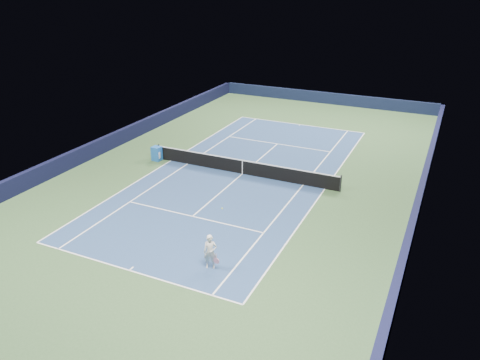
% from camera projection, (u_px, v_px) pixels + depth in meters
% --- Properties ---
extents(ground, '(40.00, 40.00, 0.00)m').
position_uv_depth(ground, '(242.00, 174.00, 30.32)').
color(ground, '#2F4C29').
rests_on(ground, ground).
extents(wall_far, '(22.00, 0.35, 1.10)m').
position_uv_depth(wall_far, '(326.00, 98.00, 46.53)').
color(wall_far, black).
rests_on(wall_far, ground).
extents(wall_right, '(0.35, 40.00, 1.10)m').
position_uv_depth(wall_right, '(419.00, 197.00, 25.92)').
color(wall_right, black).
rests_on(wall_right, ground).
extents(wall_left, '(0.35, 40.00, 1.10)m').
position_uv_depth(wall_left, '(109.00, 142.00, 34.28)').
color(wall_left, black).
rests_on(wall_left, ground).
extents(court_surface, '(10.97, 23.77, 0.01)m').
position_uv_depth(court_surface, '(242.00, 174.00, 30.32)').
color(court_surface, navy).
rests_on(court_surface, ground).
extents(baseline_far, '(10.97, 0.08, 0.00)m').
position_uv_depth(baseline_far, '(300.00, 125.00, 40.17)').
color(baseline_far, white).
rests_on(baseline_far, ground).
extents(baseline_near, '(10.97, 0.08, 0.00)m').
position_uv_depth(baseline_near, '(129.00, 270.00, 20.47)').
color(baseline_near, white).
rests_on(baseline_near, ground).
extents(sideline_doubles_right, '(0.08, 23.77, 0.00)m').
position_uv_depth(sideline_doubles_right, '(325.00, 189.00, 28.20)').
color(sideline_doubles_right, white).
rests_on(sideline_doubles_right, ground).
extents(sideline_doubles_left, '(0.08, 23.77, 0.00)m').
position_uv_depth(sideline_doubles_left, '(171.00, 161.00, 32.44)').
color(sideline_doubles_left, white).
rests_on(sideline_doubles_left, ground).
extents(sideline_singles_right, '(0.08, 23.77, 0.00)m').
position_uv_depth(sideline_singles_right, '(303.00, 185.00, 28.73)').
color(sideline_singles_right, white).
rests_on(sideline_singles_right, ground).
extents(sideline_singles_left, '(0.08, 23.77, 0.00)m').
position_uv_depth(sideline_singles_left, '(188.00, 164.00, 31.91)').
color(sideline_singles_left, white).
rests_on(sideline_singles_left, ground).
extents(service_line_far, '(8.23, 0.08, 0.00)m').
position_uv_depth(service_line_far, '(277.00, 144.00, 35.62)').
color(service_line_far, white).
rests_on(service_line_far, ground).
extents(service_line_near, '(8.23, 0.08, 0.00)m').
position_uv_depth(service_line_near, '(193.00, 216.00, 25.02)').
color(service_line_near, white).
rests_on(service_line_near, ground).
extents(center_service_line, '(0.08, 12.80, 0.00)m').
position_uv_depth(center_service_line, '(242.00, 174.00, 30.32)').
color(center_service_line, white).
rests_on(center_service_line, ground).
extents(center_mark_far, '(0.08, 0.30, 0.00)m').
position_uv_depth(center_mark_far, '(300.00, 125.00, 40.04)').
color(center_mark_far, white).
rests_on(center_mark_far, ground).
extents(center_mark_near, '(0.08, 0.30, 0.00)m').
position_uv_depth(center_mark_near, '(131.00, 269.00, 20.60)').
color(center_mark_near, white).
rests_on(center_mark_near, ground).
extents(tennis_net, '(12.90, 0.10, 1.07)m').
position_uv_depth(tennis_net, '(242.00, 167.00, 30.12)').
color(tennis_net, black).
rests_on(tennis_net, ground).
extents(sponsor_cube, '(0.65, 0.59, 0.99)m').
position_uv_depth(sponsor_cube, '(157.00, 154.00, 32.34)').
color(sponsor_cube, '#1D5DB2').
rests_on(sponsor_cube, ground).
extents(tennis_player, '(0.81, 1.33, 2.52)m').
position_uv_depth(tennis_player, '(210.00, 252.00, 20.36)').
color(tennis_player, silver).
rests_on(tennis_player, ground).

